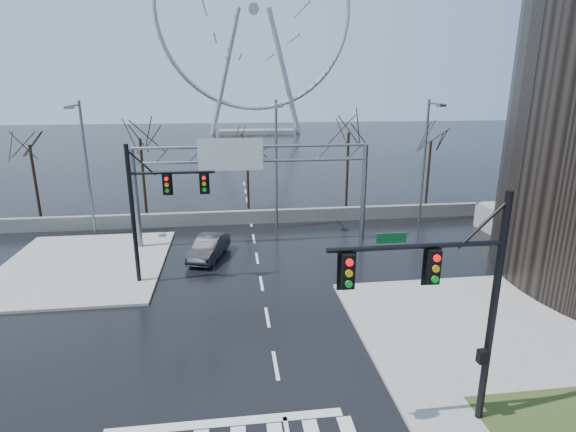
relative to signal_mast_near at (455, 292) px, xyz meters
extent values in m
plane|color=black|center=(-5.14, 4.04, -4.87)|extent=(260.00, 260.00, 0.00)
cube|color=gray|center=(4.86, 6.04, -4.80)|extent=(12.00, 10.00, 0.15)
cube|color=gray|center=(-16.14, 16.04, -4.80)|extent=(10.00, 12.00, 0.15)
cube|color=#303C19|center=(3.86, -0.96, -4.72)|extent=(5.00, 4.00, 0.02)
cube|color=slate|center=(-5.14, 24.04, -4.32)|extent=(52.00, 0.50, 1.10)
cylinder|color=black|center=(1.36, 0.04, -0.87)|extent=(0.24, 0.24, 8.00)
cylinder|color=black|center=(-1.34, 0.04, 1.53)|extent=(5.40, 0.16, 0.16)
cube|color=black|center=(-0.84, -0.11, 0.93)|extent=(0.35, 0.28, 1.05)
cube|color=black|center=(-3.44, -0.11, 0.93)|extent=(0.35, 0.28, 1.05)
cylinder|color=black|center=(-12.14, 13.04, -0.87)|extent=(0.24, 0.24, 8.00)
cylinder|color=black|center=(-9.84, 13.04, 1.53)|extent=(4.60, 0.16, 0.16)
cube|color=black|center=(-10.14, 12.89, 0.93)|extent=(0.35, 0.28, 1.05)
cube|color=black|center=(-8.14, 12.89, 0.93)|extent=(0.35, 0.28, 1.05)
cylinder|color=slate|center=(-13.14, 19.04, -1.37)|extent=(0.36, 0.36, 7.00)
cylinder|color=slate|center=(2.86, 19.04, -1.37)|extent=(0.36, 0.36, 7.00)
cylinder|color=slate|center=(-5.14, 19.04, 2.13)|extent=(16.00, 0.20, 0.20)
cylinder|color=slate|center=(-5.14, 19.04, 1.13)|extent=(16.00, 0.20, 0.20)
cube|color=#09441C|center=(-6.64, 18.89, 1.63)|extent=(4.20, 0.10, 2.00)
cube|color=silver|center=(-6.64, 18.83, 1.63)|extent=(4.40, 0.02, 2.20)
cylinder|color=slate|center=(-17.14, 22.54, 0.13)|extent=(0.20, 0.20, 10.00)
cylinder|color=slate|center=(-17.14, 21.44, 4.83)|extent=(0.12, 2.20, 0.12)
cube|color=slate|center=(-17.14, 20.44, 4.73)|extent=(0.50, 0.70, 0.18)
cylinder|color=slate|center=(-3.14, 22.54, 0.13)|extent=(0.20, 0.20, 10.00)
cylinder|color=slate|center=(-3.14, 21.44, 4.83)|extent=(0.12, 2.20, 0.12)
cube|color=slate|center=(-3.14, 20.44, 4.73)|extent=(0.50, 0.70, 0.18)
cylinder|color=slate|center=(8.86, 22.54, 0.13)|extent=(0.20, 0.20, 10.00)
cylinder|color=slate|center=(8.86, 21.44, 4.83)|extent=(0.12, 2.20, 0.12)
cube|color=slate|center=(8.86, 20.44, 4.73)|extent=(0.50, 0.70, 0.18)
cylinder|color=black|center=(-23.14, 28.04, -1.72)|extent=(0.24, 0.24, 6.30)
cylinder|color=black|center=(-14.14, 27.54, -1.50)|extent=(0.24, 0.24, 6.75)
cylinder|color=black|center=(-5.14, 28.54, -1.95)|extent=(0.24, 0.24, 5.85)
cylinder|color=black|center=(3.86, 27.54, -1.36)|extent=(0.24, 0.24, 7.02)
cylinder|color=black|center=(11.86, 28.04, -1.81)|extent=(0.24, 0.24, 6.12)
cube|color=gray|center=(-0.14, 99.04, -4.37)|extent=(18.00, 6.00, 1.00)
torus|color=#B2B2B7|center=(-0.14, 99.04, 23.13)|extent=(45.00, 1.00, 45.00)
cylinder|color=#B2B2B7|center=(-0.14, 99.04, 23.13)|extent=(2.40, 1.50, 2.40)
cylinder|color=#B2B2B7|center=(-7.14, 99.04, 9.13)|extent=(8.28, 1.20, 28.82)
cylinder|color=#B2B2B7|center=(6.86, 99.04, 9.13)|extent=(8.28, 1.20, 28.82)
imported|color=black|center=(-8.28, 16.51, -4.13)|extent=(2.86, 4.75, 1.48)
camera|label=1|loc=(-6.69, -11.76, 6.02)|focal=28.00mm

